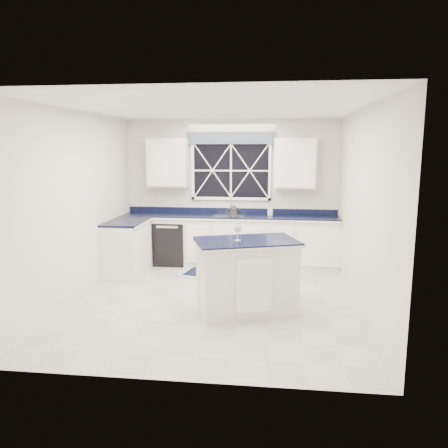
# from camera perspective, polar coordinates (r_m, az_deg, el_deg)

# --- Properties ---
(ground) EXTENTS (4.50, 4.50, 0.00)m
(ground) POSITION_cam_1_polar(r_m,az_deg,el_deg) (6.40, -1.18, -9.90)
(ground) COLOR #B6B6B1
(ground) RESTS_ON ground
(back_wall) EXTENTS (4.00, 0.10, 2.70)m
(back_wall) POSITION_cam_1_polar(r_m,az_deg,el_deg) (8.30, 0.94, 4.24)
(back_wall) COLOR silver
(back_wall) RESTS_ON ground
(base_cabinets) EXTENTS (3.99, 1.60, 0.90)m
(base_cabinets) POSITION_cam_1_polar(r_m,az_deg,el_deg) (8.02, -1.77, -2.47)
(base_cabinets) COLOR silver
(base_cabinets) RESTS_ON ground
(countertop) EXTENTS (3.98, 0.64, 0.04)m
(countertop) POSITION_cam_1_polar(r_m,az_deg,el_deg) (8.05, 0.71, 0.99)
(countertop) COLOR black
(countertop) RESTS_ON base_cabinets
(dishwasher) EXTENTS (0.60, 0.58, 0.82)m
(dishwasher) POSITION_cam_1_polar(r_m,az_deg,el_deg) (8.33, -6.84, -2.35)
(dishwasher) COLOR black
(dishwasher) RESTS_ON ground
(window) EXTENTS (1.65, 0.09, 1.26)m
(window) POSITION_cam_1_polar(r_m,az_deg,el_deg) (8.22, 0.91, 7.54)
(window) COLOR black
(window) RESTS_ON ground
(upper_cabinets) EXTENTS (3.10, 0.34, 0.90)m
(upper_cabinets) POSITION_cam_1_polar(r_m,az_deg,el_deg) (8.09, 0.83, 8.00)
(upper_cabinets) COLOR silver
(upper_cabinets) RESTS_ON ground
(faucet) EXTENTS (0.05, 0.20, 0.30)m
(faucet) POSITION_cam_1_polar(r_m,az_deg,el_deg) (8.22, 0.86, 2.42)
(faucet) COLOR silver
(faucet) RESTS_ON countertop
(island) EXTENTS (1.49, 1.18, 0.97)m
(island) POSITION_cam_1_polar(r_m,az_deg,el_deg) (5.87, 2.94, -6.72)
(island) COLOR silver
(island) RESTS_ON ground
(rug) EXTENTS (1.62, 1.18, 0.02)m
(rug) POSITION_cam_1_polar(r_m,az_deg,el_deg) (7.67, 0.08, -6.43)
(rug) COLOR #ADADA8
(rug) RESTS_ON ground
(kettle) EXTENTS (0.27, 0.20, 0.19)m
(kettle) POSITION_cam_1_polar(r_m,az_deg,el_deg) (8.08, 1.26, 1.79)
(kettle) COLOR #2B2A2D
(kettle) RESTS_ON countertop
(wine_glass) EXTENTS (0.10, 0.10, 0.24)m
(wine_glass) POSITION_cam_1_polar(r_m,az_deg,el_deg) (5.67, 1.78, -0.50)
(wine_glass) COLOR silver
(wine_glass) RESTS_ON island
(soap_bottle) EXTENTS (0.10, 0.10, 0.19)m
(soap_bottle) POSITION_cam_1_polar(r_m,az_deg,el_deg) (8.10, 6.07, 1.82)
(soap_bottle) COLOR silver
(soap_bottle) RESTS_ON countertop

